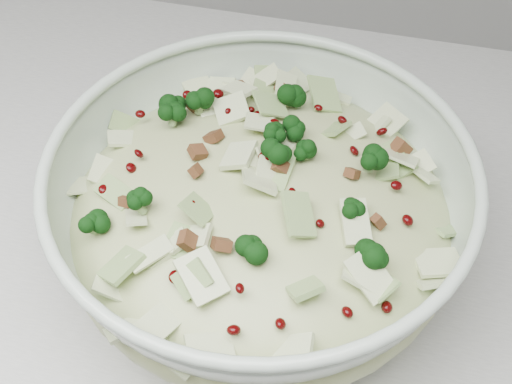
% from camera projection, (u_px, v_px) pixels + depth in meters
% --- Properties ---
extents(mixing_bowl, '(0.34, 0.34, 0.14)m').
position_uv_depth(mixing_bowl, '(260.00, 218.00, 0.58)').
color(mixing_bowl, beige).
rests_on(mixing_bowl, counter).
extents(salad, '(0.41, 0.41, 0.14)m').
position_uv_depth(salad, '(260.00, 200.00, 0.56)').
color(salad, '#C3C788').
rests_on(salad, mixing_bowl).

